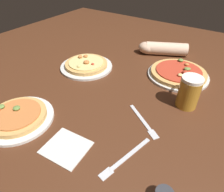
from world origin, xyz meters
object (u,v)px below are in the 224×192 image
Objects in this scene: pizza_plate_near at (18,117)px; beer_mug_dark at (189,92)px; fork_left at (144,121)px; pizza_plate_far at (86,65)px; napkin_folded at (66,147)px; fork_spare at (125,158)px; pizza_plate_side at (178,73)px; diner_arm at (161,49)px.

beer_mug_dark reaches higher than pizza_plate_near.
pizza_plate_near is 1.54× the size of fork_left.
pizza_plate_far is 2.08× the size of beer_mug_dark.
fork_left is at bearing 32.61° from pizza_plate_near.
pizza_plate_far reaches higher than napkin_folded.
fork_spare is (0.44, 0.08, -0.01)m from pizza_plate_near.
beer_mug_dark is at bearing 62.47° from fork_left.
napkin_folded is 0.31m from fork_left.
pizza_plate_side reaches higher than fork_spare.
pizza_plate_side is 0.27m from diner_arm.
pizza_plate_side is at bearing 90.70° from fork_left.
napkin_folded is at bearing -103.16° from pizza_plate_side.
pizza_plate_far is at bearing -125.28° from diner_arm.
beer_mug_dark is 0.48× the size of diner_arm.
beer_mug_dark is at bearing -63.30° from pizza_plate_side.
pizza_plate_side reaches higher than napkin_folded.
pizza_plate_side is at bearing 93.03° from fork_spare.
pizza_plate_near reaches higher than fork_spare.
pizza_plate_near is at bearing -121.29° from pizza_plate_side.
pizza_plate_near reaches higher than fork_left.
diner_arm is (0.23, 0.87, 0.02)m from pizza_plate_near.
diner_arm is (-0.29, 0.41, -0.03)m from beer_mug_dark.
beer_mug_dark is 0.23m from fork_left.
fork_spare is (0.19, 0.08, -0.00)m from napkin_folded.
napkin_folded is at bearing -88.31° from diner_arm.
beer_mug_dark is 0.53m from napkin_folded.
pizza_plate_near is 1.90× the size of napkin_folded.
napkin_folded is at bearing -57.22° from pizza_plate_far.
pizza_plate_far is 0.63m from fork_spare.
fork_left is at bearing -89.30° from pizza_plate_side.
fork_spare is at bearing -101.27° from beer_mug_dark.
beer_mug_dark is at bearing 78.73° from fork_spare.
fork_left is (0.46, -0.21, -0.01)m from pizza_plate_far.
pizza_plate_near is 0.49m from fork_left.
beer_mug_dark is (0.11, -0.21, 0.05)m from pizza_plate_side.
diner_arm is at bearing 107.21° from fork_left.
pizza_plate_side is (0.46, 0.20, 0.00)m from pizza_plate_far.
pizza_plate_far is 0.48m from diner_arm.
fork_spare is at bearing -74.84° from diner_arm.
diner_arm reaches higher than pizza_plate_side.
beer_mug_dark is at bearing 41.75° from pizza_plate_near.
diner_arm is (0.28, 0.39, 0.02)m from pizza_plate_far.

